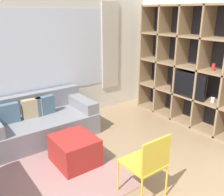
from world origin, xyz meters
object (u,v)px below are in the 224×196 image
object	(u,v)px
ottoman	(75,150)
folding_chair	(148,162)
shelving_unit	(193,67)
couch_main	(40,122)

from	to	relation	value
ottoman	folding_chair	size ratio (longest dim) A/B	0.77
shelving_unit	folding_chair	xyz separation A→B (m)	(-2.30, -1.15, -0.64)
shelving_unit	folding_chair	distance (m)	2.65
couch_main	ottoman	distance (m)	1.14
ottoman	couch_main	bearing A→B (deg)	94.90
shelving_unit	folding_chair	world-z (taller)	shelving_unit
couch_main	folding_chair	size ratio (longest dim) A/B	2.21
shelving_unit	folding_chair	bearing A→B (deg)	-153.51
couch_main	shelving_unit	bearing A→B (deg)	-23.18
ottoman	shelving_unit	bearing A→B (deg)	-1.01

